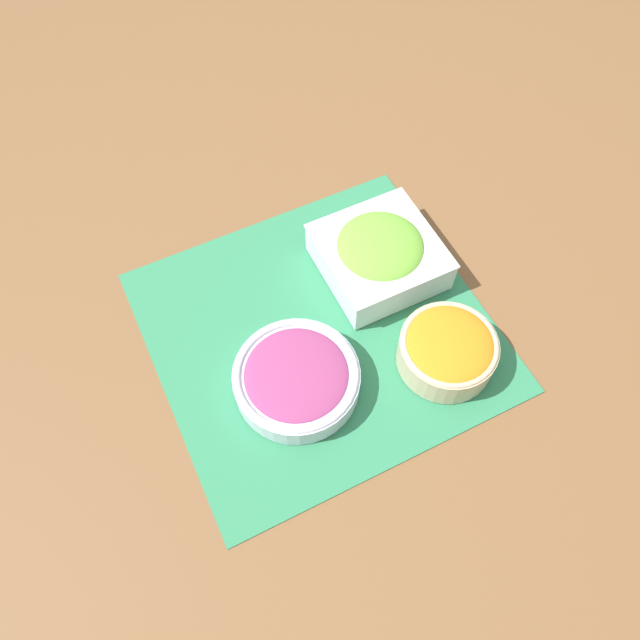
# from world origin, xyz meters

# --- Properties ---
(ground_plane) EXTENTS (3.00, 3.00, 0.00)m
(ground_plane) POSITION_xyz_m (0.00, 0.00, 0.00)
(ground_plane) COLOR brown
(placemat) EXTENTS (0.50, 0.48, 0.00)m
(placemat) POSITION_xyz_m (0.00, 0.00, 0.00)
(placemat) COLOR #2D7A51
(placemat) RESTS_ON ground_plane
(lettuce_bowl) EXTENTS (0.18, 0.18, 0.08)m
(lettuce_bowl) POSITION_xyz_m (0.14, 0.06, 0.04)
(lettuce_bowl) COLOR white
(lettuce_bowl) RESTS_ON placemat
(onion_bowl) EXTENTS (0.18, 0.18, 0.05)m
(onion_bowl) POSITION_xyz_m (-0.07, -0.07, 0.03)
(onion_bowl) COLOR silver
(onion_bowl) RESTS_ON placemat
(carrot_bowl) EXTENTS (0.15, 0.15, 0.06)m
(carrot_bowl) POSITION_xyz_m (0.14, -0.13, 0.04)
(carrot_bowl) COLOR #C6B28E
(carrot_bowl) RESTS_ON placemat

